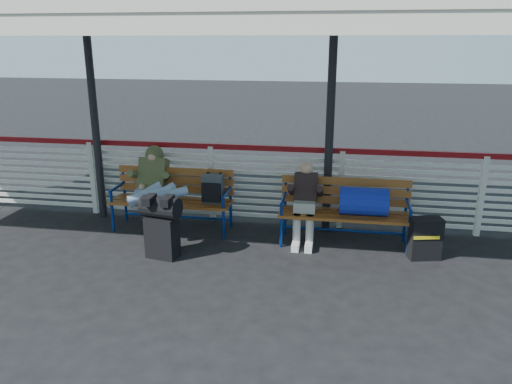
% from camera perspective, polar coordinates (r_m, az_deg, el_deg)
% --- Properties ---
extents(ground, '(60.00, 60.00, 0.00)m').
position_cam_1_polar(ground, '(6.37, -9.28, -8.94)').
color(ground, black).
rests_on(ground, ground).
extents(fence, '(12.08, 0.08, 1.24)m').
position_cam_1_polar(fence, '(7.84, -5.08, 1.38)').
color(fence, silver).
rests_on(fence, ground).
extents(canopy, '(12.60, 3.60, 3.16)m').
position_cam_1_polar(canopy, '(6.57, -8.05, 19.26)').
color(canopy, silver).
rests_on(canopy, ground).
extents(luggage_stack, '(0.55, 0.37, 0.84)m').
position_cam_1_polar(luggage_stack, '(6.63, -10.75, -3.67)').
color(luggage_stack, black).
rests_on(luggage_stack, ground).
extents(bench_left, '(1.80, 0.56, 0.92)m').
position_cam_1_polar(bench_left, '(7.52, -8.33, -0.03)').
color(bench_left, '#934A1C').
rests_on(bench_left, ground).
extents(bench_right, '(1.80, 0.56, 0.92)m').
position_cam_1_polar(bench_right, '(6.98, 11.31, -1.29)').
color(bench_right, '#934A1C').
rests_on(bench_right, ground).
extents(traveler_man, '(0.94, 1.64, 0.77)m').
position_cam_1_polar(traveler_man, '(7.28, -11.56, 0.25)').
color(traveler_man, '#8998B9').
rests_on(traveler_man, ground).
extents(companion_person, '(0.32, 0.66, 1.15)m').
position_cam_1_polar(companion_person, '(6.99, 5.61, -1.13)').
color(companion_person, '#AEAB9E').
rests_on(companion_person, ground).
extents(suitcase_side, '(0.44, 0.33, 0.56)m').
position_cam_1_polar(suitcase_side, '(6.90, 18.74, -5.03)').
color(suitcase_side, black).
rests_on(suitcase_side, ground).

